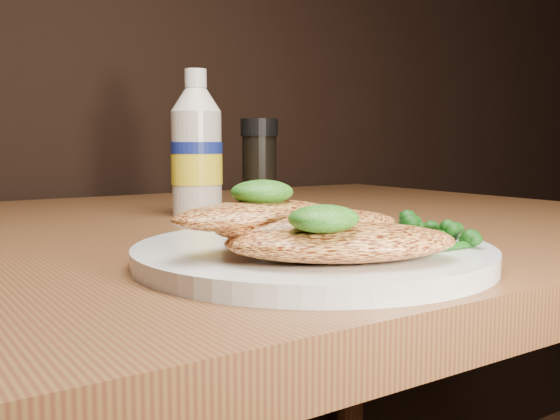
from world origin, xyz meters
TOP-DOWN VIEW (x-y plane):
  - plate at (-0.01, 0.79)m, footprint 0.27×0.27m
  - chicken_front at (-0.03, 0.73)m, footprint 0.17×0.14m
  - chicken_mid at (-0.03, 0.77)m, footprint 0.15×0.09m
  - chicken_back at (-0.06, 0.79)m, footprint 0.13×0.08m
  - pesto_front at (-0.05, 0.72)m, footprint 0.05×0.05m
  - pesto_back at (-0.06, 0.79)m, footprint 0.05×0.05m
  - broccolini_bundle at (0.04, 0.75)m, footprint 0.15×0.13m
  - mayo_bottle at (0.06, 1.12)m, footprint 0.07×0.07m
  - pepper_grinder at (0.16, 1.13)m, footprint 0.07×0.07m

SIDE VIEW (x-z plane):
  - plate at x=-0.01m, z-range 0.75..0.76m
  - broccolini_bundle at x=0.04m, z-range 0.76..0.78m
  - chicken_front at x=-0.03m, z-range 0.76..0.79m
  - chicken_mid at x=-0.03m, z-range 0.77..0.79m
  - chicken_back at x=-0.06m, z-range 0.78..0.80m
  - pesto_front at x=-0.05m, z-range 0.79..0.80m
  - pesto_back at x=-0.06m, z-range 0.80..0.81m
  - pepper_grinder at x=0.16m, z-range 0.75..0.87m
  - mayo_bottle at x=0.06m, z-range 0.75..0.93m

